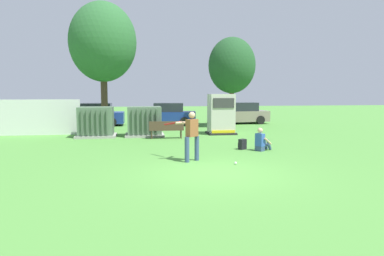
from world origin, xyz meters
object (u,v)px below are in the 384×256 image
(transformer_mid_west, at_px, (145,122))
(parked_car_left_of_center, at_px, (167,115))
(transformer_west, at_px, (96,122))
(generator_enclosure, at_px, (221,114))
(seated_spectator, at_px, (262,142))
(batter, at_px, (191,134))
(park_bench, at_px, (166,128))
(parked_car_leftmost, at_px, (95,115))
(backpack, at_px, (242,144))
(parked_car_right_of_center, at_px, (241,114))
(sports_ball, at_px, (236,163))

(transformer_mid_west, distance_m, parked_car_left_of_center, 6.57)
(transformer_west, relative_size, transformer_mid_west, 1.00)
(generator_enclosure, xyz_separation_m, seated_spectator, (0.33, -5.89, -0.76))
(batter, bearing_deg, park_bench, 93.77)
(batter, height_order, parked_car_leftmost, batter)
(park_bench, distance_m, backpack, 4.87)
(parked_car_leftmost, distance_m, parked_car_right_of_center, 10.83)
(park_bench, distance_m, seated_spectator, 5.63)
(transformer_mid_west, distance_m, parked_car_leftmost, 7.31)
(generator_enclosure, xyz_separation_m, park_bench, (-3.28, -1.57, -0.60))
(seated_spectator, bearing_deg, parked_car_right_of_center, 77.58)
(seated_spectator, bearing_deg, park_bench, 129.88)
(park_bench, relative_size, backpack, 4.10)
(transformer_mid_west, height_order, generator_enclosure, generator_enclosure)
(transformer_west, bearing_deg, backpack, -37.96)
(sports_ball, bearing_deg, park_bench, 104.78)
(seated_spectator, xyz_separation_m, parked_car_left_of_center, (-2.96, 11.90, 0.38))
(generator_enclosure, height_order, parked_car_right_of_center, generator_enclosure)
(generator_enclosure, distance_m, parked_car_left_of_center, 6.57)
(batter, relative_size, sports_ball, 19.33)
(parked_car_right_of_center, bearing_deg, backpack, -106.05)
(park_bench, relative_size, batter, 1.04)
(park_bench, bearing_deg, seated_spectator, -50.12)
(generator_enclosure, distance_m, batter, 8.14)
(park_bench, xyz_separation_m, sports_ball, (1.80, -6.84, -0.49))
(transformer_west, distance_m, sports_ball, 9.83)
(park_bench, height_order, seated_spectator, seated_spectator)
(generator_enclosure, bearing_deg, parked_car_leftmost, 142.00)
(transformer_mid_west, bearing_deg, sports_ball, -70.18)
(transformer_west, height_order, seated_spectator, transformer_west)
(park_bench, bearing_deg, transformer_mid_west, 131.68)
(transformer_west, relative_size, generator_enclosure, 0.91)
(transformer_mid_west, relative_size, sports_ball, 23.33)
(transformer_west, height_order, batter, batter)
(batter, bearing_deg, transformer_mid_west, 101.69)
(seated_spectator, distance_m, backpack, 0.83)
(sports_ball, height_order, seated_spectator, seated_spectator)
(parked_car_left_of_center, relative_size, parked_car_right_of_center, 1.02)
(transformer_mid_west, height_order, parked_car_right_of_center, same)
(park_bench, bearing_deg, backpack, -53.10)
(transformer_mid_west, xyz_separation_m, seated_spectator, (4.72, -5.57, -0.41))
(park_bench, relative_size, sports_ball, 20.04)
(park_bench, xyz_separation_m, seated_spectator, (3.61, -4.32, -0.16))
(sports_ball, relative_size, parked_car_left_of_center, 0.02)
(sports_ball, bearing_deg, transformer_mid_west, 109.82)
(transformer_west, bearing_deg, generator_enclosure, 2.47)
(transformer_west, relative_size, batter, 1.21)
(generator_enclosure, distance_m, parked_car_leftmost, 9.95)
(sports_ball, distance_m, parked_car_right_of_center, 15.32)
(sports_ball, height_order, parked_car_left_of_center, parked_car_left_of_center)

